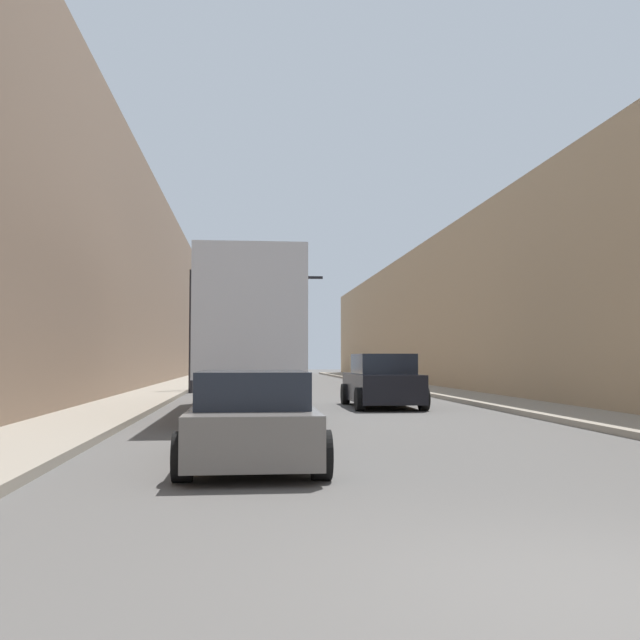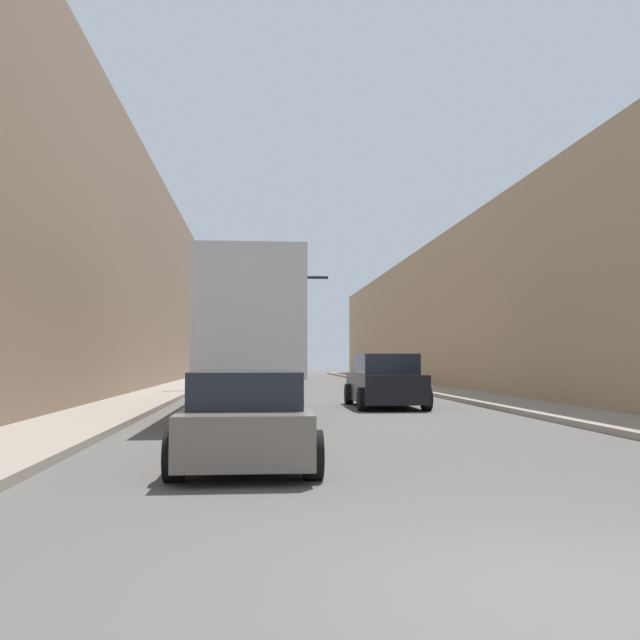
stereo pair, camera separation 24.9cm
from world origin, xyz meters
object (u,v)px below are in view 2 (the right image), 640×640
(sedan_car, at_px, (246,419))
(suv_car, at_px, (385,382))
(semi_truck, at_px, (252,334))
(traffic_signal_gantry, at_px, (230,307))

(sedan_car, xyz_separation_m, suv_car, (4.23, 11.95, 0.15))
(semi_truck, bearing_deg, suv_car, 11.06)
(suv_car, relative_size, traffic_signal_gantry, 0.73)
(semi_truck, bearing_deg, sedan_car, -89.86)
(semi_truck, xyz_separation_m, traffic_signal_gantry, (-1.10, 11.00, 1.62))
(sedan_car, height_order, traffic_signal_gantry, traffic_signal_gantry)
(suv_car, bearing_deg, semi_truck, -168.94)
(semi_truck, height_order, traffic_signal_gantry, traffic_signal_gantry)
(sedan_car, distance_m, suv_car, 12.68)
(semi_truck, relative_size, sedan_car, 3.07)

